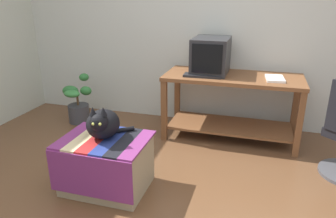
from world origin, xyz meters
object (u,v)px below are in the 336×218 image
keyboard (203,76)px  potted_plant (78,104)px  book (275,78)px  ottoman_with_blanket (106,164)px  cat (103,123)px  tv_monitor (211,56)px  desk (232,96)px

keyboard → potted_plant: size_ratio=0.67×
book → keyboard: bearing=-178.2°
ottoman_with_blanket → cat: bearing=124.0°
tv_monitor → potted_plant: 1.77m
desk → ottoman_with_blanket: size_ratio=2.09×
tv_monitor → keyboard: size_ratio=1.28×
book → potted_plant: size_ratio=0.46×
tv_monitor → potted_plant: size_ratio=0.85×
book → potted_plant: bearing=175.8°
tv_monitor → cat: tv_monitor is taller
tv_monitor → book: (0.69, -0.11, -0.18)m
desk → book: book is taller
desk → book: (0.43, -0.05, 0.24)m
tv_monitor → potted_plant: bearing=-174.1°
keyboard → ottoman_with_blanket: bearing=-118.2°
book → potted_plant: book is taller
tv_monitor → keyboard: (-0.05, -0.21, -0.18)m
cat → ottoman_with_blanket: bearing=-69.9°
book → ottoman_with_blanket: bearing=-141.2°
tv_monitor → ottoman_with_blanket: size_ratio=0.73×
tv_monitor → ottoman_with_blanket: (-0.62, -1.38, -0.68)m
potted_plant → desk: bearing=3.0°
desk → cat: 1.58m
keyboard → cat: cat is taller
book → tv_monitor: bearing=165.2°
keyboard → book: bearing=5.0°
cat → desk: bearing=41.5°
desk → keyboard: bearing=-155.0°
desk → keyboard: size_ratio=3.68×
tv_monitor → book: size_ratio=1.85×
cat → potted_plant: 1.60m
cat → potted_plant: size_ratio=0.66×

